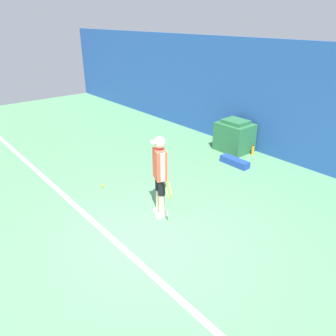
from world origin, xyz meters
TOP-DOWN VIEW (x-y plane):
  - ground_plane at (0.00, 0.00)m, footprint 24.00×24.00m
  - back_wall at (0.00, 4.99)m, footprint 24.00×0.10m
  - court_baseline at (0.00, -0.53)m, footprint 21.60×0.10m
  - tennis_player at (-0.49, 0.65)m, footprint 0.90×0.46m
  - tennis_ball at (-2.24, 0.34)m, footprint 0.07×0.07m
  - covered_chair at (-1.80, 4.49)m, footprint 0.96×0.80m
  - equipment_bag at (-1.08, 3.67)m, footprint 0.84×0.24m
  - water_bottle at (-1.21, 4.63)m, footprint 0.07×0.07m

SIDE VIEW (x-z plane):
  - ground_plane at x=0.00m, z-range 0.00..0.00m
  - court_baseline at x=0.00m, z-range 0.00..0.01m
  - tennis_ball at x=-2.24m, z-range 0.00..0.07m
  - equipment_bag at x=-1.08m, z-range 0.00..0.18m
  - water_bottle at x=-1.21m, z-range -0.01..0.27m
  - covered_chair at x=-1.80m, z-range -0.02..0.90m
  - tennis_player at x=-0.49m, z-range 0.09..1.73m
  - back_wall at x=0.00m, z-range 0.00..3.11m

